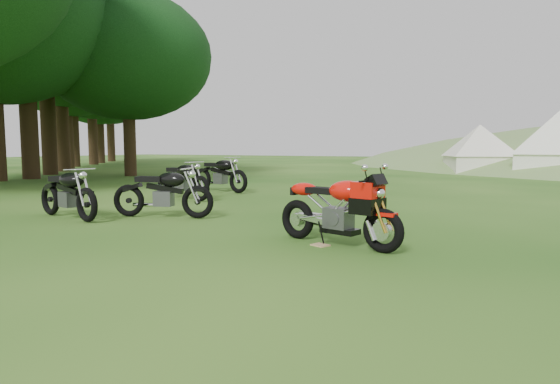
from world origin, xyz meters
The scene contains 9 objects.
ground centered at (0.00, 0.00, 0.00)m, with size 120.00×120.00×0.00m, color #15460F.
treeline centered at (-20.00, 15.00, 0.00)m, with size 28.00×32.00×14.00m, color black, non-canonical shape.
sport_motorcycle centered at (0.29, 0.91, 0.57)m, with size 1.91×0.48×1.15m, color red, non-canonical shape.
plywood_board centered at (0.10, 0.76, 0.01)m, with size 0.23×0.18×0.02m, color tan.
vintage_moto_a centered at (-5.09, 0.75, 0.52)m, with size 1.96×0.45×1.03m, color black, non-canonical shape.
vintage_moto_b centered at (-5.34, 4.37, 0.53)m, with size 2.01×0.47×1.06m, color black, non-canonical shape.
vintage_moto_c centered at (-3.59, 1.70, 0.51)m, with size 1.96×0.45×1.03m, color black, non-canonical shape.
vintage_moto_d centered at (-5.66, 6.49, 0.57)m, with size 2.16×0.50×1.14m, color black, non-canonical shape.
tent_left centered at (0.26, 21.16, 1.28)m, with size 2.95×2.95×2.56m, color white, non-canonical shape.
Camera 1 is at (2.60, -5.10, 1.36)m, focal length 30.00 mm.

